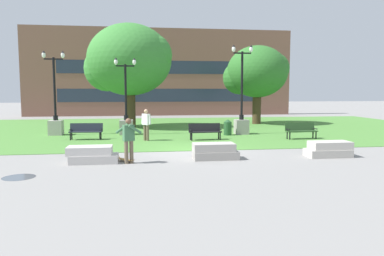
# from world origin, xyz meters

# --- Properties ---
(ground_plane) EXTENTS (140.00, 140.00, 0.00)m
(ground_plane) POSITION_xyz_m (0.00, 0.00, 0.00)
(ground_plane) COLOR gray
(grass_lawn) EXTENTS (40.00, 20.00, 0.02)m
(grass_lawn) POSITION_xyz_m (0.00, 10.00, 0.01)
(grass_lawn) COLOR #4C8438
(grass_lawn) RESTS_ON ground
(concrete_block_center) EXTENTS (1.89, 0.90, 0.64)m
(concrete_block_center) POSITION_xyz_m (-4.11, -2.18, 0.31)
(concrete_block_center) COLOR #BCB7B2
(concrete_block_center) RESTS_ON ground
(concrete_block_left) EXTENTS (1.80, 0.90, 0.64)m
(concrete_block_left) POSITION_xyz_m (0.66, -2.05, 0.31)
(concrete_block_left) COLOR #9E9991
(concrete_block_left) RESTS_ON ground
(concrete_block_right) EXTENTS (1.81, 0.90, 0.64)m
(concrete_block_right) POSITION_xyz_m (5.46, -2.18, 0.31)
(concrete_block_right) COLOR #B2ADA3
(concrete_block_right) RESTS_ON ground
(person_skateboarder) EXTENTS (1.00, 0.56, 1.71)m
(person_skateboarder) POSITION_xyz_m (-2.73, -2.48, 0.97)
(person_skateboarder) COLOR brown
(person_skateboarder) RESTS_ON ground
(skateboard) EXTENTS (0.80, 0.92, 0.14)m
(skateboard) POSITION_xyz_m (-2.90, -2.13, 0.09)
(skateboard) COLOR olive
(skateboard) RESTS_ON ground
(puddle) EXTENTS (1.02, 1.02, 0.01)m
(puddle) POSITION_xyz_m (-6.14, -4.31, 0.00)
(puddle) COLOR #47515B
(puddle) RESTS_ON ground
(park_bench_near_left) EXTENTS (1.83, 0.66, 0.90)m
(park_bench_near_left) POSITION_xyz_m (-5.28, 4.65, 0.54)
(park_bench_near_left) COLOR #1E232D
(park_bench_near_left) RESTS_ON grass_lawn
(park_bench_near_right) EXTENTS (1.84, 0.67, 0.90)m
(park_bench_near_right) POSITION_xyz_m (6.69, 3.32, 0.54)
(park_bench_near_right) COLOR #284723
(park_bench_near_right) RESTS_ON grass_lawn
(park_bench_far_left) EXTENTS (1.83, 0.65, 0.90)m
(park_bench_far_left) POSITION_xyz_m (1.26, 3.66, 0.54)
(park_bench_far_left) COLOR black
(park_bench_far_left) RESTS_ON grass_lawn
(lamp_post_right) EXTENTS (1.32, 0.80, 5.10)m
(lamp_post_right) POSITION_xyz_m (-7.41, 7.09, 1.05)
(lamp_post_right) COLOR #ADA89E
(lamp_post_right) RESTS_ON grass_lawn
(lamp_post_left) EXTENTS (1.32, 0.80, 4.70)m
(lamp_post_left) POSITION_xyz_m (-3.15, 6.73, 0.98)
(lamp_post_left) COLOR gray
(lamp_post_left) RESTS_ON grass_lawn
(lamp_post_center) EXTENTS (1.32, 0.80, 5.49)m
(lamp_post_center) POSITION_xyz_m (3.98, 6.02, 1.12)
(lamp_post_center) COLOR gray
(lamp_post_center) RESTS_ON grass_lawn
(tree_near_right) EXTENTS (5.13, 4.89, 6.30)m
(tree_near_right) POSITION_xyz_m (7.04, 12.76, 4.17)
(tree_near_right) COLOR #42301E
(tree_near_right) RESTS_ON grass_lawn
(tree_far_right) EXTENTS (6.38, 6.08, 7.51)m
(tree_far_right) POSITION_xyz_m (-3.07, 11.17, 4.87)
(tree_far_right) COLOR #42301E
(tree_far_right) RESTS_ON grass_lawn
(trash_bin) EXTENTS (0.49, 0.49, 0.96)m
(trash_bin) POSITION_xyz_m (3.00, 5.57, 0.50)
(trash_bin) COLOR #234C28
(trash_bin) RESTS_ON grass_lawn
(person_bystander_near_lawn) EXTENTS (0.56, 0.57, 1.71)m
(person_bystander_near_lawn) POSITION_xyz_m (-1.97, 3.73, 0.98)
(person_bystander_near_lawn) COLOR brown
(person_bystander_near_lawn) RESTS_ON grass_lawn
(building_facade_distant) EXTENTS (28.92, 1.03, 9.36)m
(building_facade_distant) POSITION_xyz_m (0.01, 24.50, 4.67)
(building_facade_distant) COLOR brown
(building_facade_distant) RESTS_ON ground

